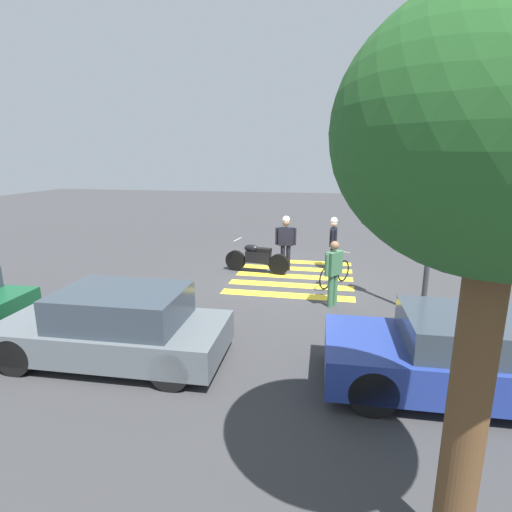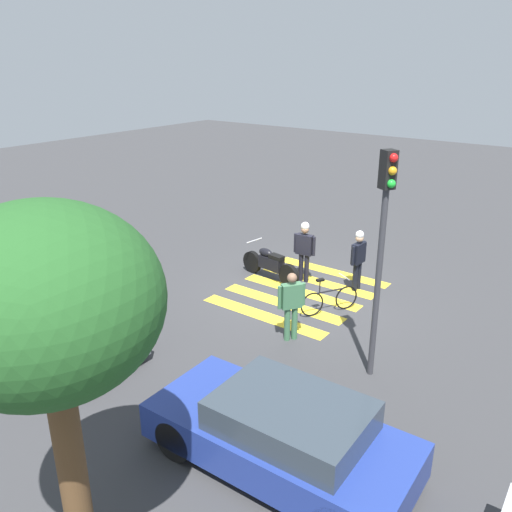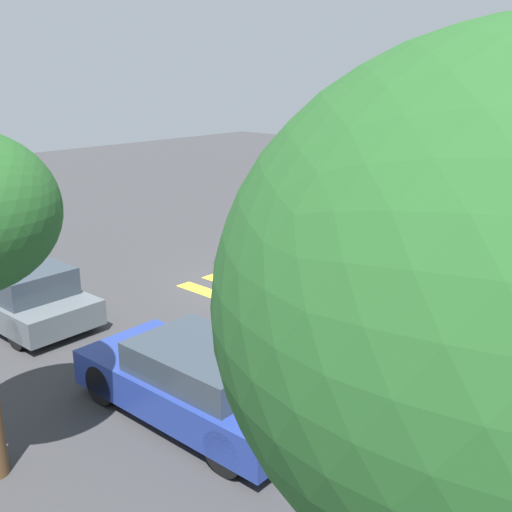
{
  "view_description": "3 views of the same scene",
  "coord_description": "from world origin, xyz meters",
  "px_view_note": "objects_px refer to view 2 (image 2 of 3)",
  "views": [
    {
      "loc": [
        -1.17,
        12.07,
        3.62
      ],
      "look_at": [
        0.87,
        1.63,
        1.0
      ],
      "focal_mm": 28.47,
      "sensor_mm": 36.0,
      "label": 1
    },
    {
      "loc": [
        -6.97,
        11.47,
        6.14
      ],
      "look_at": [
        0.73,
        1.1,
        1.24
      ],
      "focal_mm": 37.12,
      "sensor_mm": 36.0,
      "label": 2
    },
    {
      "loc": [
        -9.95,
        11.72,
        5.46
      ],
      "look_at": [
        -0.25,
        1.13,
        1.05
      ],
      "focal_mm": 42.49,
      "sensor_mm": 36.0,
      "label": 3
    }
  ],
  "objects_px": {
    "officer_on_foot": "(304,247)",
    "car_grey_coupe": "(55,326)",
    "officer_by_motorcycle": "(358,256)",
    "pedestrian_bystander": "(291,302)",
    "police_motorcycle": "(270,264)",
    "car_blue_hatchback": "(282,434)",
    "traffic_light_pole": "(383,233)",
    "leaning_bicycle": "(329,300)"
  },
  "relations": [
    {
      "from": "officer_on_foot",
      "to": "car_grey_coupe",
      "type": "relative_size",
      "value": 0.43
    },
    {
      "from": "officer_by_motorcycle",
      "to": "car_grey_coupe",
      "type": "height_order",
      "value": "officer_by_motorcycle"
    },
    {
      "from": "pedestrian_bystander",
      "to": "police_motorcycle",
      "type": "bearing_deg",
      "value": -47.14
    },
    {
      "from": "officer_on_foot",
      "to": "car_grey_coupe",
      "type": "bearing_deg",
      "value": 71.06
    },
    {
      "from": "car_blue_hatchback",
      "to": "traffic_light_pole",
      "type": "relative_size",
      "value": 0.94
    },
    {
      "from": "police_motorcycle",
      "to": "car_grey_coupe",
      "type": "bearing_deg",
      "value": 77.08
    },
    {
      "from": "leaning_bicycle",
      "to": "traffic_light_pole",
      "type": "distance_m",
      "value": 3.9
    },
    {
      "from": "officer_on_foot",
      "to": "police_motorcycle",
      "type": "bearing_deg",
      "value": 28.63
    },
    {
      "from": "officer_by_motorcycle",
      "to": "traffic_light_pole",
      "type": "bearing_deg",
      "value": 120.55
    },
    {
      "from": "traffic_light_pole",
      "to": "officer_on_foot",
      "type": "bearing_deg",
      "value": -41.88
    },
    {
      "from": "officer_on_foot",
      "to": "car_grey_coupe",
      "type": "height_order",
      "value": "officer_on_foot"
    },
    {
      "from": "police_motorcycle",
      "to": "traffic_light_pole",
      "type": "bearing_deg",
      "value": 148.1
    },
    {
      "from": "officer_by_motorcycle",
      "to": "car_grey_coupe",
      "type": "distance_m",
      "value": 7.92
    },
    {
      "from": "officer_on_foot",
      "to": "officer_by_motorcycle",
      "type": "bearing_deg",
      "value": -166.47
    },
    {
      "from": "police_motorcycle",
      "to": "leaning_bicycle",
      "type": "relative_size",
      "value": 1.47
    },
    {
      "from": "police_motorcycle",
      "to": "officer_by_motorcycle",
      "type": "bearing_deg",
      "value": -160.64
    },
    {
      "from": "police_motorcycle",
      "to": "leaning_bicycle",
      "type": "bearing_deg",
      "value": 160.23
    },
    {
      "from": "traffic_light_pole",
      "to": "car_grey_coupe",
      "type": "bearing_deg",
      "value": 29.26
    },
    {
      "from": "police_motorcycle",
      "to": "pedestrian_bystander",
      "type": "bearing_deg",
      "value": 132.86
    },
    {
      "from": "police_motorcycle",
      "to": "car_grey_coupe",
      "type": "height_order",
      "value": "car_grey_coupe"
    },
    {
      "from": "pedestrian_bystander",
      "to": "car_blue_hatchback",
      "type": "height_order",
      "value": "pedestrian_bystander"
    },
    {
      "from": "officer_on_foot",
      "to": "traffic_light_pole",
      "type": "height_order",
      "value": "traffic_light_pole"
    },
    {
      "from": "leaning_bicycle",
      "to": "officer_on_foot",
      "type": "xyz_separation_m",
      "value": [
        1.59,
        -1.35,
        0.67
      ]
    },
    {
      "from": "leaning_bicycle",
      "to": "car_blue_hatchback",
      "type": "height_order",
      "value": "car_blue_hatchback"
    },
    {
      "from": "car_blue_hatchback",
      "to": "leaning_bicycle",
      "type": "bearing_deg",
      "value": -68.43
    },
    {
      "from": "officer_on_foot",
      "to": "pedestrian_bystander",
      "type": "bearing_deg",
      "value": 116.86
    },
    {
      "from": "police_motorcycle",
      "to": "officer_by_motorcycle",
      "type": "relative_size",
      "value": 1.23
    },
    {
      "from": "leaning_bicycle",
      "to": "car_grey_coupe",
      "type": "relative_size",
      "value": 0.35
    },
    {
      "from": "police_motorcycle",
      "to": "car_grey_coupe",
      "type": "xyz_separation_m",
      "value": [
        1.4,
        6.12,
        0.17
      ]
    },
    {
      "from": "officer_by_motorcycle",
      "to": "car_grey_coupe",
      "type": "relative_size",
      "value": 0.42
    },
    {
      "from": "leaning_bicycle",
      "to": "traffic_light_pole",
      "type": "height_order",
      "value": "traffic_light_pole"
    },
    {
      "from": "car_grey_coupe",
      "to": "officer_by_motorcycle",
      "type": "bearing_deg",
      "value": -118.46
    },
    {
      "from": "leaning_bicycle",
      "to": "officer_by_motorcycle",
      "type": "distance_m",
      "value": 1.82
    },
    {
      "from": "officer_on_foot",
      "to": "pedestrian_bystander",
      "type": "height_order",
      "value": "officer_on_foot"
    },
    {
      "from": "car_blue_hatchback",
      "to": "officer_by_motorcycle",
      "type": "bearing_deg",
      "value": -72.78
    },
    {
      "from": "leaning_bicycle",
      "to": "traffic_light_pole",
      "type": "relative_size",
      "value": 0.32
    },
    {
      "from": "leaning_bicycle",
      "to": "car_grey_coupe",
      "type": "distance_m",
      "value": 6.51
    },
    {
      "from": "traffic_light_pole",
      "to": "pedestrian_bystander",
      "type": "bearing_deg",
      "value": -5.76
    },
    {
      "from": "traffic_light_pole",
      "to": "car_blue_hatchback",
      "type": "bearing_deg",
      "value": 89.88
    },
    {
      "from": "leaning_bicycle",
      "to": "pedestrian_bystander",
      "type": "distance_m",
      "value": 1.81
    },
    {
      "from": "officer_by_motorcycle",
      "to": "car_blue_hatchback",
      "type": "xyz_separation_m",
      "value": [
        -2.14,
        6.91,
        -0.36
      ]
    },
    {
      "from": "car_grey_coupe",
      "to": "pedestrian_bystander",
      "type": "bearing_deg",
      "value": -137.24
    }
  ]
}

